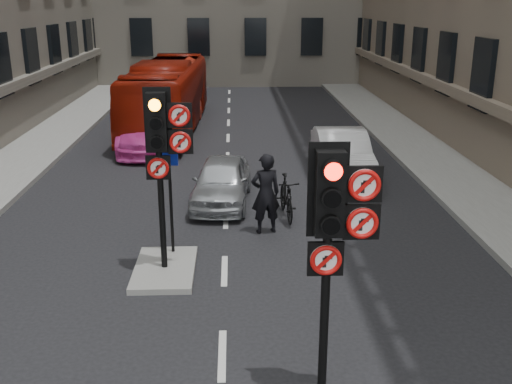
{
  "coord_description": "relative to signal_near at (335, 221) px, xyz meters",
  "views": [
    {
      "loc": [
        0.22,
        -6.03,
        5.27
      ],
      "look_at": [
        0.53,
        2.16,
        2.6
      ],
      "focal_mm": 42.0,
      "sensor_mm": 36.0,
      "label": 1
    }
  ],
  "objects": [
    {
      "name": "pavement_right",
      "position": [
        5.71,
        11.01,
        -2.5
      ],
      "size": [
        3.0,
        50.0,
        0.16
      ],
      "primitive_type": "cube",
      "color": "gray",
      "rests_on": "ground"
    },
    {
      "name": "centre_island",
      "position": [
        -2.69,
        4.01,
        -2.52
      ],
      "size": [
        1.2,
        2.0,
        0.12
      ],
      "primitive_type": "cube",
      "color": "gray",
      "rests_on": "ground"
    },
    {
      "name": "signal_near",
      "position": [
        0.0,
        0.0,
        0.0
      ],
      "size": [
        0.91,
        0.4,
        3.58
      ],
      "color": "black",
      "rests_on": "ground"
    },
    {
      "name": "signal_far",
      "position": [
        -2.6,
        4.0,
        0.12
      ],
      "size": [
        0.91,
        0.4,
        3.58
      ],
      "color": "black",
      "rests_on": "centre_island"
    },
    {
      "name": "car_silver",
      "position": [
        -1.6,
        8.25,
        -1.97
      ],
      "size": [
        1.75,
        3.7,
        1.22
      ],
      "primitive_type": "imported",
      "rotation": [
        0.0,
        0.0,
        -0.09
      ],
      "color": "#A1A4A8",
      "rests_on": "ground"
    },
    {
      "name": "car_white",
      "position": [
        2.02,
        10.54,
        -1.87
      ],
      "size": [
        1.6,
        4.36,
        1.43
      ],
      "primitive_type": "imported",
      "rotation": [
        0.0,
        0.0,
        -0.02
      ],
      "color": "silver",
      "rests_on": "ground"
    },
    {
      "name": "car_pink",
      "position": [
        -4.27,
        14.43,
        -1.84
      ],
      "size": [
        2.29,
        5.21,
        1.49
      ],
      "primitive_type": "imported",
      "rotation": [
        0.0,
        0.0,
        0.04
      ],
      "color": "#E944AD",
      "rests_on": "ground"
    },
    {
      "name": "bus_red",
      "position": [
        -3.99,
        17.86,
        -1.17
      ],
      "size": [
        2.81,
        10.25,
        2.83
      ],
      "primitive_type": "imported",
      "rotation": [
        0.0,
        0.0,
        -0.04
      ],
      "color": "maroon",
      "rests_on": "ground"
    },
    {
      "name": "motorcycle",
      "position": [
        0.03,
        7.07,
        -2.06
      ],
      "size": [
        0.62,
        1.78,
        1.05
      ],
      "primitive_type": "imported",
      "rotation": [
        0.0,
        0.0,
        0.07
      ],
      "color": "black",
      "rests_on": "ground"
    },
    {
      "name": "motorcyclist",
      "position": [
        -0.55,
        6.08,
        -1.63
      ],
      "size": [
        0.78,
        0.61,
        1.91
      ],
      "primitive_type": "imported",
      "rotation": [
        0.0,
        0.0,
        3.38
      ],
      "color": "black",
      "rests_on": "ground"
    },
    {
      "name": "info_sign",
      "position": [
        -2.58,
        4.74,
        -1.03
      ],
      "size": [
        0.38,
        0.12,
        2.22
      ],
      "rotation": [
        0.0,
        0.0,
        -0.07
      ],
      "color": "black",
      "rests_on": "centre_island"
    }
  ]
}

